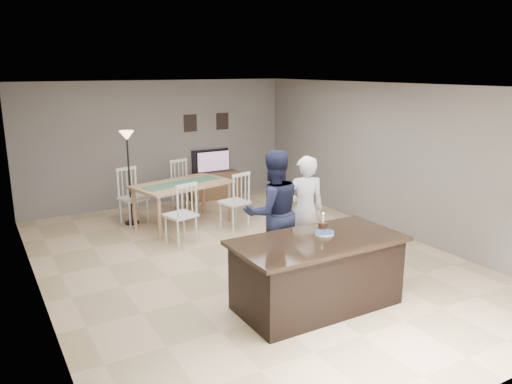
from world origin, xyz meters
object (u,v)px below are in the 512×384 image
dining_table (183,191)px  floor_lamp (128,152)px  birthday_cake (323,227)px  woman (305,209)px  kitchen_island (317,272)px  tv_console (214,185)px  television (212,161)px  man (273,213)px  plate_stack (324,233)px

dining_table → floor_lamp: (-0.83, 0.63, 0.71)m
birthday_cake → woman: bearing=65.2°
floor_lamp → kitchen_island: bearing=-77.4°
tv_console → television: bearing=90.0°
man → television: bearing=-94.8°
man → plate_stack: man is taller
tv_console → floor_lamp: floor_lamp is taller
dining_table → floor_lamp: floor_lamp is taller
kitchen_island → plate_stack: (0.17, 0.10, 0.47)m
tv_console → birthday_cake: birthday_cake is taller
plate_stack → floor_lamp: floor_lamp is taller
woman → plate_stack: size_ratio=6.66×
man → dining_table: size_ratio=0.78×
kitchen_island → television: 5.78m
television → man: man is taller
plate_stack → television: bearing=79.5°
woman → floor_lamp: bearing=-43.8°
kitchen_island → woman: woman is taller
kitchen_island → dining_table: (-0.20, 3.97, 0.24)m
television → dining_table: bearing=50.0°
birthday_cake → plate_stack: size_ratio=0.99×
tv_console → plate_stack: bearing=-100.6°
man → birthday_cake: man is taller
tv_console → floor_lamp: (-2.23, -0.97, 1.10)m
floor_lamp → television: bearing=25.0°
man → dining_table: bearing=-74.6°
tv_console → man: bearing=-104.2°
dining_table → tv_console: bearing=34.9°
tv_console → birthday_cake: size_ratio=4.83×
dining_table → floor_lamp: 1.26m
kitchen_island → dining_table: 3.98m
kitchen_island → man: size_ratio=1.17×
television → kitchen_island: bearing=78.0°
tv_console → floor_lamp: size_ratio=0.66×
tv_console → man: 4.54m
floor_lamp → man: bearing=-71.6°
woman → tv_console: bearing=-78.6°
birthday_cake → man: bearing=98.0°
kitchen_island → plate_stack: 0.51m
man → birthday_cake: 1.00m
woman → plate_stack: woman is taller
floor_lamp → woman: bearing=-61.1°
kitchen_island → tv_console: bearing=77.8°
plate_stack → woman: bearing=64.8°
woman → television: bearing=-78.5°
kitchen_island → tv_console: kitchen_island is taller
tv_console → plate_stack: size_ratio=4.77×
plate_stack → dining_table: (-0.37, 3.87, -0.23)m
television → plate_stack: (-1.03, -5.54, 0.06)m
man → tv_console: bearing=-95.0°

